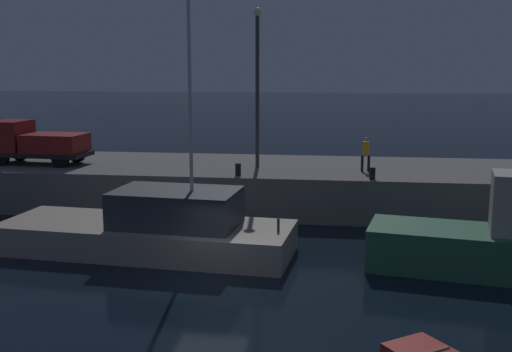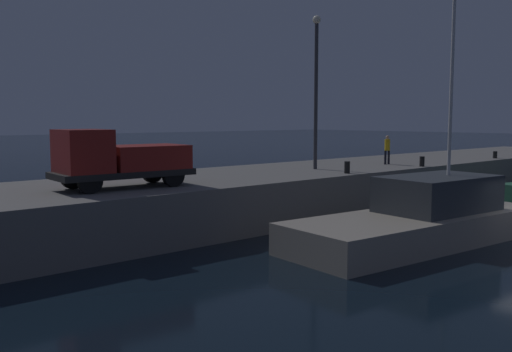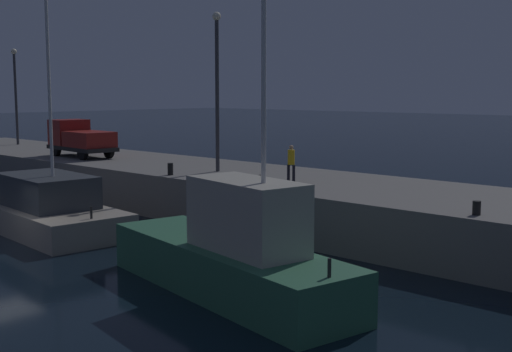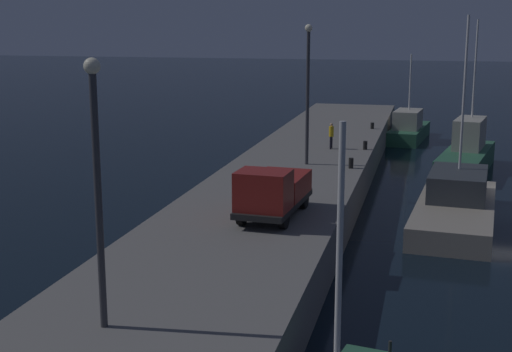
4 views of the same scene
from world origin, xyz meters
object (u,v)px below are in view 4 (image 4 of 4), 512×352
dockworker (331,134)px  fishing_boat_blue (408,129)px  fishing_trawler_red (456,205)px  bollard_central (372,126)px  lamp_post_east (308,84)px  lamp_post_west (97,173)px  fishing_boat_orange (467,154)px  bollard_west (351,163)px  bollard_east (365,145)px  utility_truck (273,191)px

dockworker → fishing_boat_blue: bearing=-13.8°
fishing_trawler_red → bollard_central: bearing=18.0°
fishing_boat_blue → lamp_post_east: (-23.69, 5.13, 5.85)m
lamp_post_west → fishing_boat_blue: bearing=-7.9°
fishing_boat_blue → fishing_boat_orange: bearing=-161.0°
fishing_boat_orange → bollard_west: size_ratio=17.65×
lamp_post_west → lamp_post_east: (24.17, -1.51, 0.39)m
bollard_west → bollard_central: bollard_west is taller
fishing_boat_blue → bollard_east: bearing=172.9°
fishing_boat_blue → bollard_west: (-24.27, 2.45, 1.42)m
fishing_boat_blue → dockworker: 18.78m
fishing_trawler_red → lamp_post_west: 24.07m
fishing_trawler_red → bollard_west: 6.51m
fishing_boat_blue → lamp_post_west: bearing=172.1°
fishing_boat_orange → lamp_post_east: bearing=138.1°
fishing_boat_blue → bollard_central: size_ratio=19.13×
bollard_west → fishing_boat_orange: bearing=-31.5°
fishing_boat_blue → lamp_post_west: 48.62m
fishing_boat_orange → bollard_east: bearing=126.4°
lamp_post_west → lamp_post_east: bearing=-3.6°
fishing_boat_blue → bollard_central: 8.84m
fishing_boat_blue → lamp_post_west: lamp_post_west is taller
utility_truck → bollard_west: size_ratio=9.21×
lamp_post_west → bollard_central: size_ratio=15.34×
dockworker → lamp_post_west: bearing=175.8°
dockworker → bollard_central: bearing=-11.0°
fishing_trawler_red → bollard_central: 19.34m
bollard_east → bollard_west: bearing=178.0°
fishing_trawler_red → utility_truck: fishing_trawler_red is taller
fishing_boat_orange → utility_truck: (-22.71, 9.01, 2.04)m
fishing_boat_blue → fishing_boat_orange: (-12.96, -4.47, 0.23)m
dockworker → bollard_west: 6.50m
fishing_boat_blue → bollard_east: (-17.90, 2.23, 1.40)m
fishing_trawler_red → bollard_central: (18.35, 5.95, 1.45)m
lamp_post_west → bollard_east: lamp_post_west is taller
bollard_east → fishing_trawler_red: bearing=-147.4°
utility_truck → fishing_boat_orange: bearing=-21.6°
bollard_east → bollard_central: bearing=2.0°
bollard_west → lamp_post_west: bearing=169.9°
bollard_central → utility_truck: bearing=175.8°
fishing_boat_blue → lamp_post_east: 24.93m
fishing_boat_blue → bollard_west: 24.44m
bollard_central → lamp_post_west: bearing=174.1°
utility_truck → bollard_central: bearing=-4.2°
dockworker → bollard_east: (0.23, -2.23, -0.69)m
fishing_trawler_red → utility_truck: bearing=138.5°
fishing_boat_blue → utility_truck: (-35.68, 4.54, 2.27)m
fishing_boat_orange → bollard_central: size_ratio=21.95×
bollard_west → bollard_east: 6.38m
fishing_boat_blue → lamp_post_west: size_ratio=1.25×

